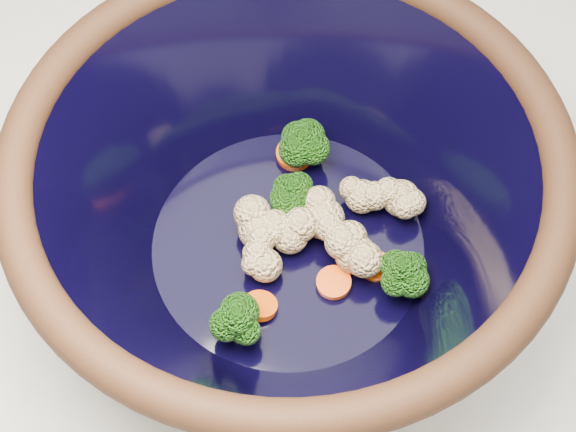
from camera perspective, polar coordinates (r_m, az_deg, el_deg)
The scene contains 2 objects.
mixing_bowl at distance 0.60m, azimuth 0.00°, elevation 0.84°, with size 0.41×0.41×0.17m.
vegetable_pile at distance 0.63m, azimuth 2.01°, elevation -0.91°, with size 0.18×0.20×0.05m.
Camera 1 is at (0.17, -0.24, 1.50)m, focal length 50.00 mm.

